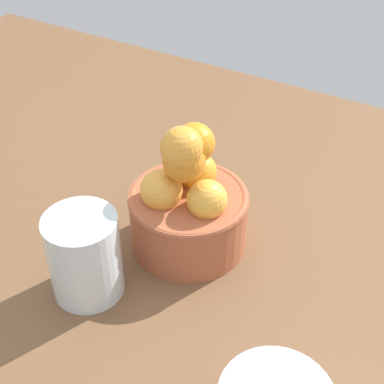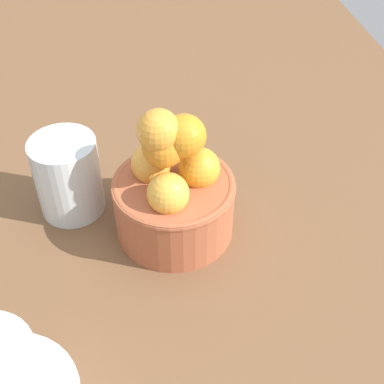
% 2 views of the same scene
% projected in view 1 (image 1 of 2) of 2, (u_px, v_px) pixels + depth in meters
% --- Properties ---
extents(ground_plane, '(1.37, 0.83, 0.05)m').
position_uv_depth(ground_plane, '(189.00, 256.00, 0.67)').
color(ground_plane, brown).
extents(terracotta_bowl, '(0.13, 0.13, 0.16)m').
position_uv_depth(terracotta_bowl, '(188.00, 204.00, 0.61)').
color(terracotta_bowl, '#AD5938').
rests_on(terracotta_bowl, ground_plane).
extents(water_glass, '(0.07, 0.07, 0.09)m').
position_uv_depth(water_glass, '(85.00, 256.00, 0.57)').
color(water_glass, silver).
rests_on(water_glass, ground_plane).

